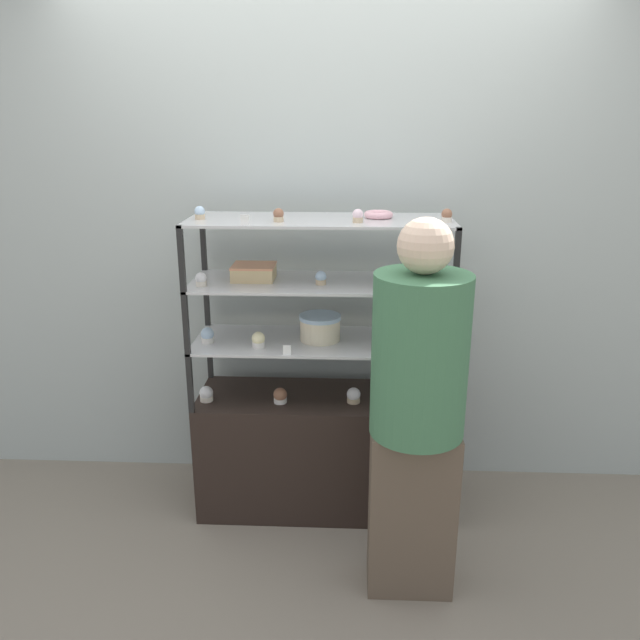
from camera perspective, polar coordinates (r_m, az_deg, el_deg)
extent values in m
plane|color=gray|center=(3.35, 0.00, -16.26)|extent=(20.00, 20.00, 0.00)
cube|color=#A8B2AD|center=(3.19, 0.31, 7.41)|extent=(8.00, 0.05, 2.60)
cube|color=black|center=(3.19, 0.00, -11.81)|extent=(1.18, 0.43, 0.60)
cube|color=black|center=(3.26, -10.07, -2.83)|extent=(0.02, 0.02, 0.29)
cube|color=black|center=(3.22, 10.56, -3.17)|extent=(0.02, 0.02, 0.29)
cube|color=black|center=(2.89, -11.80, -5.67)|extent=(0.02, 0.02, 0.29)
cube|color=black|center=(2.84, 11.63, -6.12)|extent=(0.02, 0.02, 0.29)
cube|color=silver|center=(2.95, 0.00, -1.97)|extent=(1.18, 0.43, 0.01)
cube|color=black|center=(3.17, -10.34, 2.02)|extent=(0.02, 0.02, 0.29)
cube|color=black|center=(3.13, 10.86, 1.74)|extent=(0.02, 0.02, 0.29)
cube|color=black|center=(2.79, -12.17, -0.27)|extent=(0.02, 0.02, 0.29)
cube|color=black|center=(2.74, 12.00, -0.62)|extent=(0.02, 0.02, 0.29)
cube|color=silver|center=(2.86, 0.00, 3.44)|extent=(1.18, 0.43, 0.01)
cube|color=black|center=(3.11, -10.63, 7.10)|extent=(0.02, 0.02, 0.29)
cube|color=black|center=(3.06, 11.17, 6.90)|extent=(0.02, 0.02, 0.29)
cube|color=black|center=(2.72, -12.56, 5.47)|extent=(0.02, 0.02, 0.29)
cube|color=black|center=(2.66, 12.39, 5.23)|extent=(0.02, 0.02, 0.29)
cube|color=silver|center=(2.81, 0.00, 9.11)|extent=(1.18, 0.43, 0.01)
cylinder|color=beige|center=(2.93, 0.06, -0.87)|extent=(0.19, 0.19, 0.10)
cylinder|color=silver|center=(2.92, 0.06, 0.26)|extent=(0.20, 0.20, 0.02)
cube|color=#DBBC84|center=(2.91, -6.06, 4.29)|extent=(0.19, 0.17, 0.06)
cube|color=#E5996B|center=(2.90, -6.09, 4.96)|extent=(0.20, 0.18, 0.01)
cylinder|color=beige|center=(3.05, -10.33, -7.07)|extent=(0.06, 0.06, 0.02)
sphere|color=white|center=(3.03, -10.36, -6.56)|extent=(0.06, 0.06, 0.06)
cylinder|color=white|center=(2.98, -3.65, -7.32)|extent=(0.06, 0.06, 0.02)
sphere|color=#8C5B42|center=(2.97, -3.66, -6.81)|extent=(0.06, 0.06, 0.06)
cylinder|color=#CCB28C|center=(2.99, 3.08, -7.31)|extent=(0.06, 0.06, 0.02)
sphere|color=white|center=(2.97, 3.09, -6.80)|extent=(0.06, 0.06, 0.06)
cylinder|color=beige|center=(2.99, 10.34, -7.56)|extent=(0.06, 0.06, 0.02)
sphere|color=#E5996B|center=(2.98, 10.37, -7.05)|extent=(0.06, 0.06, 0.06)
cube|color=white|center=(2.87, 7.30, -8.26)|extent=(0.04, 0.00, 0.04)
cylinder|color=white|center=(2.96, -10.23, -1.80)|extent=(0.06, 0.06, 0.03)
sphere|color=silver|center=(2.95, -10.26, -1.25)|extent=(0.06, 0.06, 0.06)
cylinder|color=white|center=(2.87, -5.64, -2.24)|extent=(0.06, 0.06, 0.03)
sphere|color=#F4EAB2|center=(2.86, -5.66, -1.67)|extent=(0.06, 0.06, 0.06)
cylinder|color=white|center=(2.83, 5.51, -2.47)|extent=(0.06, 0.06, 0.03)
sphere|color=white|center=(2.82, 5.52, -1.90)|extent=(0.06, 0.06, 0.06)
cylinder|color=white|center=(2.89, 10.27, -2.25)|extent=(0.06, 0.06, 0.03)
sphere|color=white|center=(2.88, 10.30, -1.69)|extent=(0.06, 0.06, 0.06)
cube|color=white|center=(2.76, -3.04, -2.75)|extent=(0.04, 0.00, 0.04)
cylinder|color=beige|center=(2.83, -10.80, 3.30)|extent=(0.05, 0.05, 0.02)
sphere|color=white|center=(2.82, -10.83, 3.80)|extent=(0.05, 0.05, 0.05)
cylinder|color=#CCB28C|center=(2.81, 0.08, 3.51)|extent=(0.05, 0.05, 0.02)
sphere|color=silver|center=(2.80, 0.08, 4.01)|extent=(0.05, 0.05, 0.05)
cylinder|color=beige|center=(2.76, 5.51, 3.19)|extent=(0.05, 0.05, 0.02)
sphere|color=silver|center=(2.76, 5.53, 3.70)|extent=(0.05, 0.05, 0.05)
cylinder|color=#CCB28C|center=(2.81, 10.72, 3.19)|extent=(0.05, 0.05, 0.02)
sphere|color=#E5996B|center=(2.80, 10.75, 3.69)|extent=(0.05, 0.05, 0.05)
cube|color=white|center=(2.67, 5.35, 2.89)|extent=(0.04, 0.00, 0.04)
cylinder|color=#CCB28C|center=(2.85, -10.92, 9.26)|extent=(0.04, 0.04, 0.02)
sphere|color=silver|center=(2.84, -10.94, 9.74)|extent=(0.05, 0.05, 0.05)
cylinder|color=#CCB28C|center=(2.73, -3.81, 9.19)|extent=(0.04, 0.04, 0.02)
sphere|color=#8C5B42|center=(2.73, -3.82, 9.68)|extent=(0.05, 0.05, 0.05)
cylinder|color=#CCB28C|center=(2.71, 3.47, 9.12)|extent=(0.04, 0.04, 0.02)
sphere|color=silver|center=(2.70, 3.48, 9.62)|extent=(0.05, 0.05, 0.05)
cylinder|color=beige|center=(2.77, 11.49, 8.99)|extent=(0.04, 0.04, 0.02)
sphere|color=#8C5B42|center=(2.76, 11.52, 9.48)|extent=(0.05, 0.05, 0.05)
cube|color=white|center=(2.64, -6.88, 9.05)|extent=(0.04, 0.00, 0.04)
torus|color=#EFB2BC|center=(2.84, 5.36, 9.58)|extent=(0.13, 0.13, 0.03)
cube|color=brown|center=(2.67, 8.38, -16.91)|extent=(0.35, 0.19, 0.72)
cylinder|color=#3F724C|center=(2.36, 9.11, -3.27)|extent=(0.36, 0.36, 0.63)
sphere|color=beige|center=(2.24, 9.63, 6.70)|extent=(0.20, 0.20, 0.20)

